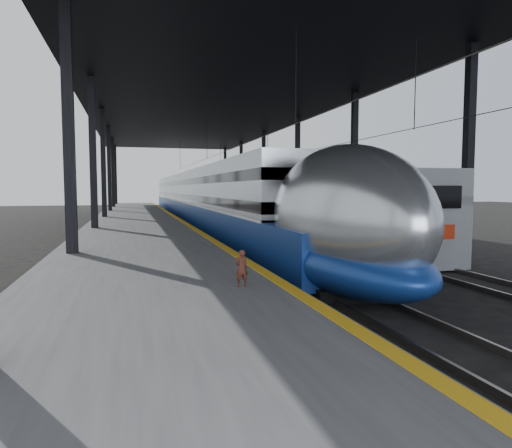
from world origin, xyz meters
name	(u,v)px	position (x,y,z in m)	size (l,w,h in m)	color
ground	(289,309)	(0.00, 0.00, 0.00)	(160.00, 160.00, 0.00)	black
platform	(138,228)	(-3.50, 20.00, 0.50)	(6.00, 80.00, 1.00)	#4C4C4F
yellow_strip	(180,220)	(-0.70, 20.00, 1.00)	(0.30, 80.00, 0.01)	gold
rails	(254,232)	(4.50, 20.00, 0.08)	(6.52, 80.00, 0.16)	slate
canopy	(217,100)	(1.90, 20.00, 9.12)	(18.00, 75.00, 9.47)	black
tgv_train	(201,200)	(2.00, 28.71, 2.12)	(3.16, 65.20, 4.53)	#B1B4B8
second_train	(251,201)	(7.00, 30.52, 1.96)	(2.80, 56.05, 3.86)	navy
child	(241,268)	(-1.65, -1.55, 1.40)	(0.29, 0.19, 0.80)	#4C2319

